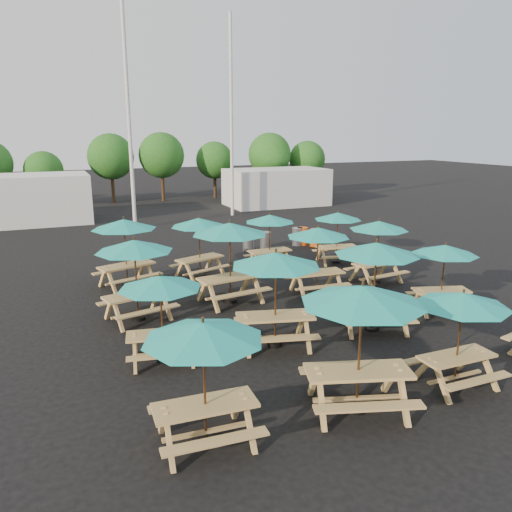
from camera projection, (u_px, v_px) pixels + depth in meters
name	position (u px, v px, depth m)	size (l,w,h in m)	color
ground	(274.00, 300.00, 15.97)	(120.00, 120.00, 0.00)	black
picnic_unit_0	(203.00, 338.00, 8.18)	(2.15, 2.15, 2.26)	#AA874B
picnic_unit_1	(160.00, 287.00, 11.29)	(2.23, 2.23, 2.11)	#AA874B
picnic_unit_2	(134.00, 250.00, 13.78)	(2.61, 2.61, 2.37)	#AA874B
picnic_unit_3	(124.00, 228.00, 16.80)	(2.75, 2.75, 2.40)	#AA874B
picnic_unit_4	(362.00, 302.00, 9.14)	(2.92, 2.92, 2.55)	#AA874B
picnic_unit_5	(276.00, 264.00, 12.06)	(2.71, 2.71, 2.44)	#AA874B
picnic_unit_6	(230.00, 233.00, 15.20)	(2.65, 2.65, 2.57)	#AA874B
picnic_unit_7	(199.00, 226.00, 17.98)	(2.59, 2.59, 2.23)	#AA874B
picnic_unit_8	(462.00, 305.00, 10.15)	(1.92, 1.92, 2.10)	#AA874B
picnic_unit_9	(376.00, 254.00, 13.08)	(2.79, 2.79, 2.45)	#AA874B
picnic_unit_10	(318.00, 236.00, 16.11)	(2.19, 2.19, 2.26)	#AA874B
picnic_unit_11	(270.00, 222.00, 19.30)	(1.99, 1.99, 2.13)	#AA874B
picnic_unit_13	(445.00, 254.00, 14.50)	(2.35, 2.35, 2.07)	#AA874B
picnic_unit_14	(379.00, 229.00, 17.34)	(2.27, 2.27, 2.24)	#AA874B
picnic_unit_15	(338.00, 219.00, 20.03)	(2.23, 2.23, 2.10)	#AA874B
waste_bin_0	(248.00, 242.00, 22.33)	(0.51, 0.51, 0.82)	gray
waste_bin_1	(265.00, 241.00, 22.57)	(0.51, 0.51, 0.82)	gray
waste_bin_2	(297.00, 236.00, 23.52)	(0.51, 0.51, 0.82)	gray
waste_bin_3	(315.00, 238.00, 23.26)	(0.51, 0.51, 0.82)	#C44B0B
waste_bin_4	(303.00, 236.00, 23.62)	(0.51, 0.51, 0.82)	#C44B0B
mast_0	(129.00, 116.00, 26.25)	(0.20, 0.20, 12.00)	silver
mast_1	(231.00, 118.00, 30.49)	(0.20, 0.20, 12.00)	silver
event_tent_0	(16.00, 200.00, 28.68)	(8.00, 4.00, 2.80)	silver
event_tent_1	(276.00, 187.00, 36.02)	(7.00, 4.00, 2.60)	silver
tree_2	(44.00, 170.00, 34.03)	(2.59, 2.59, 3.93)	#382314
tree_3	(111.00, 157.00, 36.55)	(3.36, 3.36, 5.09)	#382314
tree_4	(161.00, 155.00, 37.50)	(3.41, 3.41, 5.17)	#382314
tree_5	(215.00, 160.00, 39.63)	(2.94, 2.94, 4.45)	#382314
tree_6	(270.00, 154.00, 39.45)	(3.38, 3.38, 5.13)	#382314
tree_7	(307.00, 159.00, 40.86)	(2.95, 2.95, 4.48)	#382314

